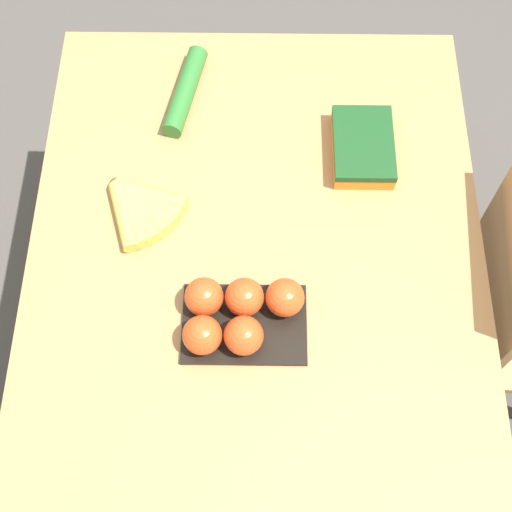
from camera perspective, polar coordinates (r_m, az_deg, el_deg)
ground_plane at (r=2.20m, az=0.00°, el=-8.72°), size 12.00×12.00×0.00m
dining_table at (r=1.61m, az=0.00°, el=-1.89°), size 1.30×0.99×0.72m
banana_bunch at (r=1.59m, az=-9.36°, el=3.94°), size 0.18×0.18×0.04m
tomato_pack at (r=1.43m, az=-1.51°, el=-4.66°), size 0.17×0.26×0.09m
carrot_bag at (r=1.66m, az=8.56°, el=8.69°), size 0.20×0.14×0.05m
cucumber_near at (r=1.75m, az=-5.68°, el=13.01°), size 0.25×0.10×0.05m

